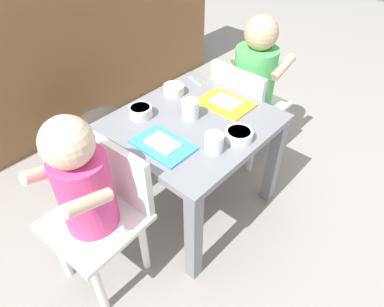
# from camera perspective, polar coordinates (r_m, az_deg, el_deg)

# --- Properties ---
(ground_plane) EXTENTS (7.00, 7.00, 0.00)m
(ground_plane) POSITION_cam_1_polar(r_m,az_deg,el_deg) (1.52, 0.00, -8.24)
(ground_plane) COLOR gray
(kitchen_cabinet_back) EXTENTS (2.15, 0.36, 0.94)m
(kitchen_cabinet_back) POSITION_cam_1_polar(r_m,az_deg,el_deg) (1.96, -24.01, 17.26)
(kitchen_cabinet_back) COLOR brown
(kitchen_cabinet_back) RESTS_ON ground
(dining_table) EXTENTS (0.56, 0.52, 0.44)m
(dining_table) POSITION_cam_1_polar(r_m,az_deg,el_deg) (1.27, 0.00, 2.53)
(dining_table) COLOR slate
(dining_table) RESTS_ON ground
(seated_child_left) EXTENTS (0.29, 0.29, 0.69)m
(seated_child_left) POSITION_cam_1_polar(r_m,az_deg,el_deg) (1.04, -17.13, -5.66)
(seated_child_left) COLOR white
(seated_child_left) RESTS_ON ground
(seated_child_right) EXTENTS (0.29, 0.29, 0.69)m
(seated_child_right) POSITION_cam_1_polar(r_m,az_deg,el_deg) (1.55, 10.28, 12.58)
(seated_child_right) COLOR white
(seated_child_right) RESTS_ON ground
(dog) EXTENTS (0.41, 0.21, 0.30)m
(dog) POSITION_cam_1_polar(r_m,az_deg,el_deg) (1.66, -15.96, 4.00)
(dog) COLOR #332D28
(dog) RESTS_ON ground
(food_tray_left) EXTENTS (0.13, 0.20, 0.02)m
(food_tray_left) POSITION_cam_1_polar(r_m,az_deg,el_deg) (1.11, -4.92, 1.49)
(food_tray_left) COLOR #388CD8
(food_tray_left) RESTS_ON dining_table
(food_tray_right) EXTENTS (0.14, 0.20, 0.02)m
(food_tray_right) POSITION_cam_1_polar(r_m,az_deg,el_deg) (1.32, 5.73, 8.50)
(food_tray_right) COLOR gold
(food_tray_right) RESTS_ON dining_table
(water_cup_left) EXTENTS (0.06, 0.06, 0.07)m
(water_cup_left) POSITION_cam_1_polar(r_m,az_deg,el_deg) (1.22, -0.28, 7.28)
(water_cup_left) COLOR white
(water_cup_left) RESTS_ON dining_table
(water_cup_right) EXTENTS (0.06, 0.06, 0.06)m
(water_cup_right) POSITION_cam_1_polar(r_m,az_deg,el_deg) (1.08, 3.70, 1.63)
(water_cup_right) COLOR white
(water_cup_right) RESTS_ON dining_table
(veggie_bowl_near) EXTENTS (0.09, 0.09, 0.03)m
(veggie_bowl_near) POSITION_cam_1_polar(r_m,az_deg,el_deg) (1.14, 7.89, 3.12)
(veggie_bowl_near) COLOR white
(veggie_bowl_near) RESTS_ON dining_table
(cereal_bowl_left_side) EXTENTS (0.09, 0.09, 0.04)m
(cereal_bowl_left_side) POSITION_cam_1_polar(r_m,az_deg,el_deg) (1.25, -8.66, 7.07)
(cereal_bowl_left_side) COLOR silver
(cereal_bowl_left_side) RESTS_ON dining_table
(veggie_bowl_far) EXTENTS (0.08, 0.08, 0.04)m
(veggie_bowl_far) POSITION_cam_1_polar(r_m,az_deg,el_deg) (1.37, -3.09, 10.80)
(veggie_bowl_far) COLOR silver
(veggie_bowl_far) RESTS_ON dining_table
(spoon_by_left_tray) EXTENTS (0.04, 0.10, 0.01)m
(spoon_by_left_tray) POSITION_cam_1_polar(r_m,az_deg,el_deg) (1.47, 0.25, 12.23)
(spoon_by_left_tray) COLOR silver
(spoon_by_left_tray) RESTS_ON dining_table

